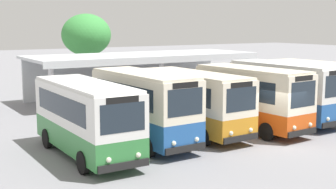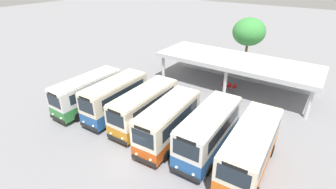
# 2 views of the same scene
# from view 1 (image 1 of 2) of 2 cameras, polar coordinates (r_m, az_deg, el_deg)

# --- Properties ---
(ground_plane) EXTENTS (180.00, 180.00, 0.00)m
(ground_plane) POSITION_cam_1_polar(r_m,az_deg,el_deg) (22.74, 13.66, -5.95)
(ground_plane) COLOR gray
(city_bus_nearest_orange) EXTENTS (2.32, 7.27, 3.19)m
(city_bus_nearest_orange) POSITION_cam_1_polar(r_m,az_deg,el_deg) (20.05, -10.07, -2.61)
(city_bus_nearest_orange) COLOR black
(city_bus_nearest_orange) RESTS_ON ground
(city_bus_second_in_row) EXTENTS (2.40, 6.88, 3.42)m
(city_bus_second_in_row) POSITION_cam_1_polar(r_m,az_deg,el_deg) (21.83, -3.01, -1.28)
(city_bus_second_in_row) COLOR black
(city_bus_second_in_row) RESTS_ON ground
(city_bus_middle_cream) EXTENTS (2.42, 7.40, 3.20)m
(city_bus_middle_cream) POSITION_cam_1_polar(r_m,az_deg,el_deg) (23.80, 3.12, -0.71)
(city_bus_middle_cream) COLOR black
(city_bus_middle_cream) RESTS_ON ground
(city_bus_fourth_amber) EXTENTS (2.57, 6.93, 3.36)m
(city_bus_fourth_amber) POSITION_cam_1_polar(r_m,az_deg,el_deg) (25.00, 10.23, -0.20)
(city_bus_fourth_amber) COLOR black
(city_bus_fourth_amber) RESTS_ON ground
(city_bus_fifth_blue) EXTENTS (2.51, 7.19, 3.42)m
(city_bus_fifth_blue) POSITION_cam_1_polar(r_m,az_deg,el_deg) (27.61, 14.14, 0.57)
(city_bus_fifth_blue) COLOR black
(city_bus_fifth_blue) RESTS_ON ground
(city_bus_far_end_green) EXTENTS (2.68, 7.65, 3.33)m
(city_bus_far_end_green) POSITION_cam_1_polar(r_m,az_deg,el_deg) (29.83, 18.52, 0.88)
(city_bus_far_end_green) COLOR black
(city_bus_far_end_green) RESTS_ON ground
(terminal_canopy) EXTENTS (17.43, 6.24, 3.40)m
(terminal_canopy) POSITION_cam_1_polar(r_m,az_deg,el_deg) (36.03, -3.57, 3.95)
(terminal_canopy) COLOR silver
(terminal_canopy) RESTS_ON ground
(waiting_chair_end_by_column) EXTENTS (0.46, 0.46, 0.86)m
(waiting_chair_end_by_column) POSITION_cam_1_polar(r_m,az_deg,el_deg) (34.42, -3.06, 0.08)
(waiting_chair_end_by_column) COLOR slate
(waiting_chair_end_by_column) RESTS_ON ground
(waiting_chair_second_from_end) EXTENTS (0.46, 0.46, 0.86)m
(waiting_chair_second_from_end) POSITION_cam_1_polar(r_m,az_deg,el_deg) (34.70, -2.21, 0.16)
(waiting_chair_second_from_end) COLOR slate
(waiting_chair_second_from_end) RESTS_ON ground
(waiting_chair_middle_seat) EXTENTS (0.46, 0.46, 0.86)m
(waiting_chair_middle_seat) POSITION_cam_1_polar(r_m,az_deg,el_deg) (35.03, -1.41, 0.24)
(waiting_chair_middle_seat) COLOR slate
(waiting_chair_middle_seat) RESTS_ON ground
(roadside_tree_behind_canopy) EXTENTS (4.35, 4.35, 6.57)m
(roadside_tree_behind_canopy) POSITION_cam_1_polar(r_m,az_deg,el_deg) (41.85, -10.02, 7.23)
(roadside_tree_behind_canopy) COLOR brown
(roadside_tree_behind_canopy) RESTS_ON ground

